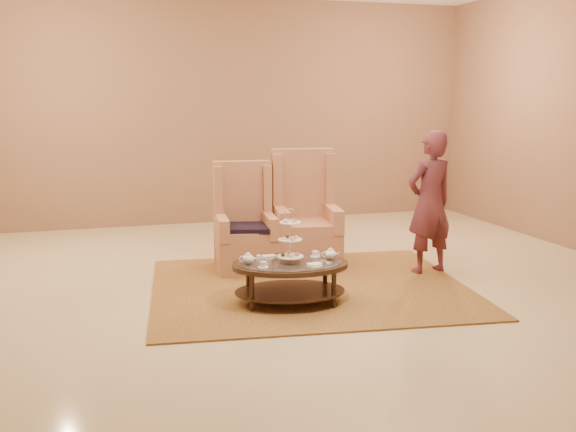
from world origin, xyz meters
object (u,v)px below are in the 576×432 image
object	(u,v)px
tea_table	(290,270)
armchair_right	(305,227)
person	(430,203)
armchair_left	(245,233)

from	to	relation	value
tea_table	armchair_right	bearing A→B (deg)	74.71
tea_table	person	bearing A→B (deg)	27.35
armchair_right	armchair_left	bearing A→B (deg)	-173.42
tea_table	armchair_left	bearing A→B (deg)	103.27
tea_table	armchair_left	size ratio (longest dim) A/B	0.98
person	armchair_left	bearing A→B (deg)	-31.99
armchair_left	armchair_right	world-z (taller)	armchair_right
tea_table	person	xyz separation A→B (m)	(1.83, 0.64, 0.47)
armchair_right	person	distance (m)	1.48
tea_table	armchair_right	xyz separation A→B (m)	(0.60, 1.39, 0.12)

